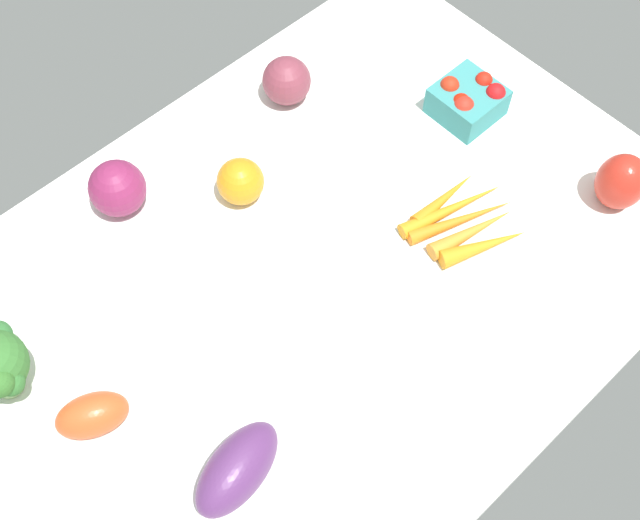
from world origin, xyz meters
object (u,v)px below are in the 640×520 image
at_px(berry_basket, 468,100).
at_px(bell_pepper_red, 621,182).
at_px(red_onion_near_basket, 117,188).
at_px(red_onion_center, 287,81).
at_px(roma_tomato, 92,415).
at_px(eggplant, 237,469).
at_px(heirloom_tomato_orange, 241,181).
at_px(carrot_bunch, 465,222).

bearing_deg(berry_basket, bell_pepper_red, 97.40).
distance_m(red_onion_near_basket, berry_basket, 0.54).
bearing_deg(berry_basket, red_onion_center, -49.54).
height_order(roma_tomato, berry_basket, berry_basket).
relative_size(eggplant, roma_tomato, 1.45).
distance_m(eggplant, berry_basket, 0.66).
bearing_deg(heirloom_tomato_orange, red_onion_near_basket, -37.42).
relative_size(eggplant, red_onion_center, 1.75).
relative_size(eggplant, red_onion_near_basket, 1.61).
xyz_separation_m(red_onion_near_basket, red_onion_center, (-0.31, 0.01, -0.00)).
bearing_deg(red_onion_center, heirloom_tomato_orange, 28.73).
bearing_deg(red_onion_center, red_onion_near_basket, -1.88).
bearing_deg(eggplant, red_onion_near_basket, -119.27).
xyz_separation_m(carrot_bunch, red_onion_near_basket, (0.34, -0.37, 0.03)).
relative_size(red_onion_center, bell_pepper_red, 0.83).
xyz_separation_m(carrot_bunch, roma_tomato, (0.56, -0.12, 0.02)).
height_order(red_onion_near_basket, heirloom_tomato_orange, red_onion_near_basket).
height_order(carrot_bunch, roma_tomato, roma_tomato).
distance_m(red_onion_center, bell_pepper_red, 0.52).
distance_m(berry_basket, red_onion_center, 0.28).
height_order(eggplant, bell_pepper_red, bell_pepper_red).
bearing_deg(bell_pepper_red, red_onion_near_basket, -42.33).
bearing_deg(eggplant, heirloom_tomato_orange, -142.36).
bearing_deg(heirloom_tomato_orange, roma_tomato, 21.57).
height_order(red_onion_center, bell_pepper_red, bell_pepper_red).
bearing_deg(red_onion_near_basket, berry_basket, 155.68).
distance_m(roma_tomato, berry_basket, 0.72).
xyz_separation_m(red_onion_near_basket, bell_pepper_red, (-0.53, 0.48, 0.00)).
xyz_separation_m(red_onion_center, heirloom_tomato_orange, (0.17, 0.10, -0.00)).
bearing_deg(heirloom_tomato_orange, bell_pepper_red, 136.09).
height_order(berry_basket, red_onion_center, red_onion_center).
xyz_separation_m(carrot_bunch, bell_pepper_red, (-0.19, 0.12, 0.03)).
bearing_deg(eggplant, red_onion_center, -148.93).
bearing_deg(roma_tomato, red_onion_center, 47.66).
bearing_deg(roma_tomato, red_onion_near_basket, 71.94).
bearing_deg(red_onion_center, eggplant, 42.66).
bearing_deg(heirloom_tomato_orange, red_onion_center, -151.27).
bearing_deg(roma_tomato, berry_basket, 25.60).
bearing_deg(carrot_bunch, eggplant, 7.00).
distance_m(eggplant, roma_tomato, 0.20).
xyz_separation_m(eggplant, red_onion_near_basket, (-0.14, -0.42, 0.01)).
xyz_separation_m(carrot_bunch, heirloom_tomato_orange, (0.20, -0.26, 0.02)).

